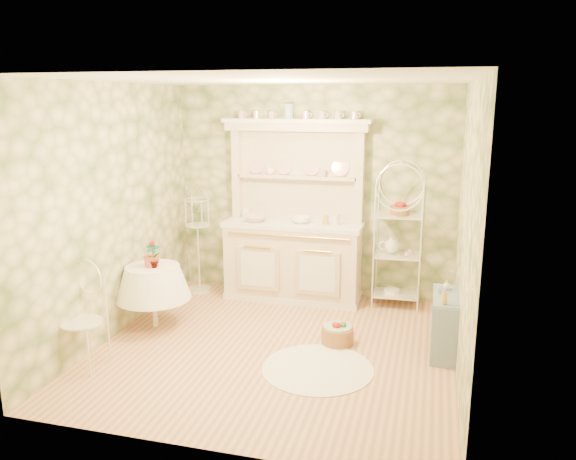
% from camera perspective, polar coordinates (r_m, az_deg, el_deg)
% --- Properties ---
extents(floor, '(3.60, 3.60, 0.00)m').
position_cam_1_polar(floor, '(5.96, -1.25, -11.90)').
color(floor, tan).
rests_on(floor, ground).
extents(ceiling, '(3.60, 3.60, 0.00)m').
position_cam_1_polar(ceiling, '(5.40, -1.40, 15.00)').
color(ceiling, white).
rests_on(ceiling, floor).
extents(wall_left, '(3.60, 3.60, 0.00)m').
position_cam_1_polar(wall_left, '(6.26, -17.37, 1.73)').
color(wall_left, beige).
rests_on(wall_left, floor).
extents(wall_right, '(3.60, 3.60, 0.00)m').
position_cam_1_polar(wall_right, '(5.33, 17.62, -0.21)').
color(wall_right, beige).
rests_on(wall_right, floor).
extents(wall_back, '(3.60, 3.60, 0.00)m').
position_cam_1_polar(wall_back, '(7.24, 2.63, 3.81)').
color(wall_back, beige).
rests_on(wall_back, floor).
extents(wall_front, '(3.60, 3.60, 0.00)m').
position_cam_1_polar(wall_front, '(3.89, -8.71, -4.60)').
color(wall_front, beige).
rests_on(wall_front, floor).
extents(kitchen_dresser, '(1.87, 0.61, 2.29)m').
position_cam_1_polar(kitchen_dresser, '(7.06, 0.54, 1.88)').
color(kitchen_dresser, beige).
rests_on(kitchen_dresser, floor).
extents(bakers_rack, '(0.61, 0.45, 1.89)m').
position_cam_1_polar(bakers_rack, '(6.97, 11.17, -0.18)').
color(bakers_rack, white).
rests_on(bakers_rack, floor).
extents(side_shelf, '(0.32, 0.77, 0.64)m').
position_cam_1_polar(side_shelf, '(5.96, 15.60, -9.05)').
color(side_shelf, '#778AAB').
rests_on(side_shelf, floor).
extents(round_table, '(0.80, 0.80, 0.79)m').
position_cam_1_polar(round_table, '(6.52, -13.48, -6.29)').
color(round_table, white).
rests_on(round_table, floor).
extents(cafe_chair, '(0.47, 0.47, 0.83)m').
position_cam_1_polar(cafe_chair, '(5.78, -20.21, -9.11)').
color(cafe_chair, white).
rests_on(cafe_chair, floor).
extents(birdcage_stand, '(0.33, 0.33, 1.41)m').
position_cam_1_polar(birdcage_stand, '(7.52, -9.12, -1.04)').
color(birdcage_stand, white).
rests_on(birdcage_stand, floor).
extents(floor_basket, '(0.40, 0.40, 0.22)m').
position_cam_1_polar(floor_basket, '(6.04, 5.06, -10.47)').
color(floor_basket, '#A1693C').
rests_on(floor_basket, floor).
extents(lace_rug, '(1.24, 1.24, 0.01)m').
position_cam_1_polar(lace_rug, '(5.55, 3.04, -13.88)').
color(lace_rug, white).
rests_on(lace_rug, floor).
extents(bowl_floral, '(0.30, 0.30, 0.07)m').
position_cam_1_polar(bowl_floral, '(7.14, -3.32, 0.94)').
color(bowl_floral, white).
rests_on(bowl_floral, kitchen_dresser).
extents(bowl_white, '(0.30, 0.30, 0.08)m').
position_cam_1_polar(bowl_white, '(7.04, 1.30, 0.79)').
color(bowl_white, white).
rests_on(bowl_white, kitchen_dresser).
extents(cup_left, '(0.13, 0.13, 0.09)m').
position_cam_1_polar(cup_left, '(7.23, -1.81, 5.87)').
color(cup_left, white).
rests_on(cup_left, kitchen_dresser).
extents(cup_right, '(0.10, 0.10, 0.09)m').
position_cam_1_polar(cup_right, '(7.06, 3.59, 5.68)').
color(cup_right, white).
rests_on(cup_right, kitchen_dresser).
extents(potted_geranium, '(0.17, 0.14, 0.29)m').
position_cam_1_polar(potted_geranium, '(6.33, -13.53, -2.58)').
color(potted_geranium, '#3F7238').
rests_on(potted_geranium, round_table).
extents(bottle_amber, '(0.07, 0.07, 0.16)m').
position_cam_1_polar(bottle_amber, '(5.58, 15.60, -6.63)').
color(bottle_amber, gold).
rests_on(bottle_amber, side_shelf).
extents(bottle_blue, '(0.05, 0.05, 0.10)m').
position_cam_1_polar(bottle_blue, '(5.87, 15.14, -5.92)').
color(bottle_blue, '#96BFD4').
rests_on(bottle_blue, side_shelf).
extents(bottle_glass, '(0.10, 0.10, 0.10)m').
position_cam_1_polar(bottle_glass, '(6.01, 15.80, -5.57)').
color(bottle_glass, silver).
rests_on(bottle_glass, side_shelf).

